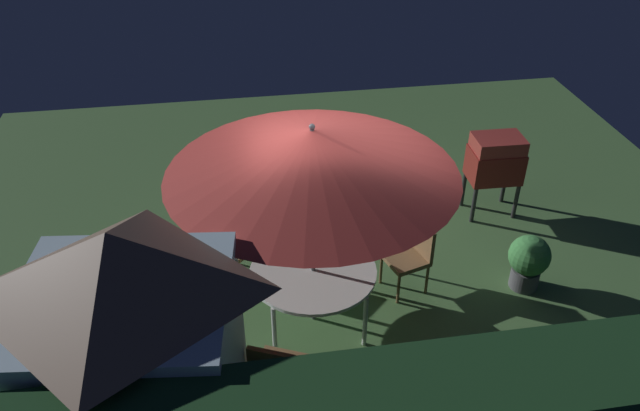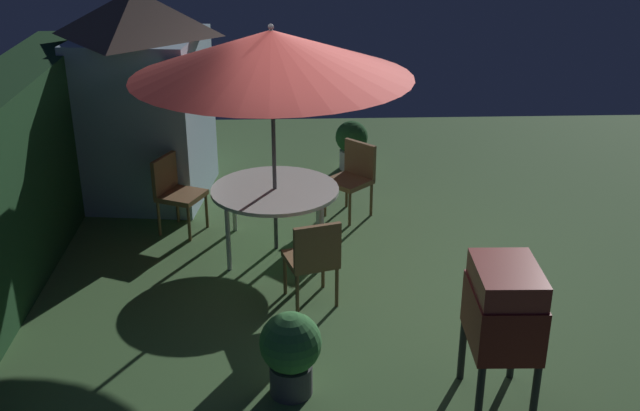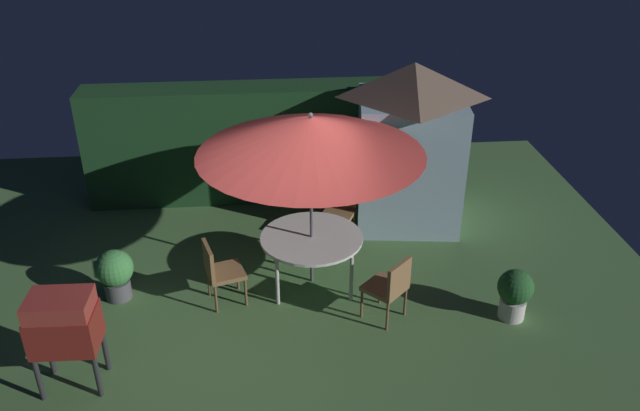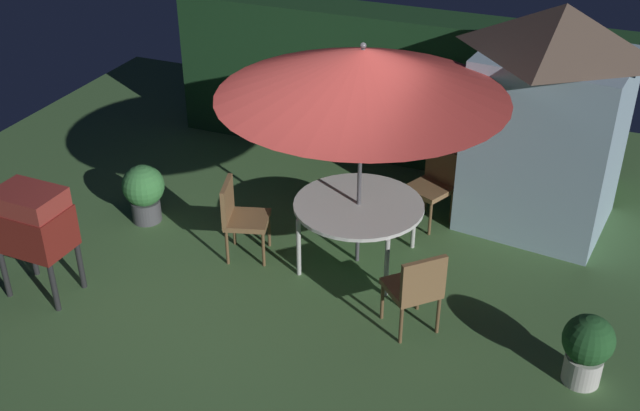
# 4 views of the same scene
# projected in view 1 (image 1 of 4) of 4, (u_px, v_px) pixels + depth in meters

# --- Properties ---
(ground_plane) EXTENTS (11.00, 11.00, 0.00)m
(ground_plane) POSITION_uv_depth(u_px,v_px,m) (348.00, 270.00, 7.99)
(ground_plane) COLOR #47703D
(garden_shed) EXTENTS (1.84, 1.71, 2.62)m
(garden_shed) POSITION_uv_depth(u_px,v_px,m) (136.00, 364.00, 4.96)
(garden_shed) COLOR #9EBCD1
(garden_shed) RESTS_ON ground
(patio_table) EXTENTS (1.40, 1.40, 0.72)m
(patio_table) POSITION_uv_depth(u_px,v_px,m) (313.00, 273.00, 6.90)
(patio_table) COLOR white
(patio_table) RESTS_ON ground
(patio_umbrella) EXTENTS (2.92, 2.92, 2.50)m
(patio_umbrella) POSITION_uv_depth(u_px,v_px,m) (312.00, 152.00, 6.05)
(patio_umbrella) COLOR #4C4C51
(patio_umbrella) RESTS_ON ground
(bbq_grill) EXTENTS (0.71, 0.52, 1.20)m
(bbq_grill) POSITION_uv_depth(u_px,v_px,m) (495.00, 160.00, 8.62)
(bbq_grill) COLOR maroon
(bbq_grill) RESTS_ON ground
(chair_near_shed) EXTENTS (0.61, 0.61, 0.90)m
(chair_near_shed) POSITION_uv_depth(u_px,v_px,m) (277.00, 370.00, 5.96)
(chair_near_shed) COLOR olive
(chair_near_shed) RESTS_ON ground
(chair_far_side) EXTENTS (0.58, 0.58, 0.90)m
(chair_far_side) POSITION_uv_depth(u_px,v_px,m) (412.00, 252.00, 7.46)
(chair_far_side) COLOR olive
(chair_far_side) RESTS_ON ground
(chair_toward_hedge) EXTENTS (0.65, 0.65, 0.90)m
(chair_toward_hedge) POSITION_uv_depth(u_px,v_px,m) (227.00, 242.00, 7.63)
(chair_toward_hedge) COLOR olive
(chair_toward_hedge) RESTS_ON ground
(potted_plant_by_shed) EXTENTS (0.46, 0.46, 0.70)m
(potted_plant_by_shed) POSITION_uv_depth(u_px,v_px,m) (95.00, 258.00, 7.58)
(potted_plant_by_shed) COLOR silver
(potted_plant_by_shed) RESTS_ON ground
(potted_plant_by_grill) EXTENTS (0.50, 0.50, 0.72)m
(potted_plant_by_grill) POSITION_uv_depth(u_px,v_px,m) (529.00, 260.00, 7.52)
(potted_plant_by_grill) COLOR #4C4C51
(potted_plant_by_grill) RESTS_ON ground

